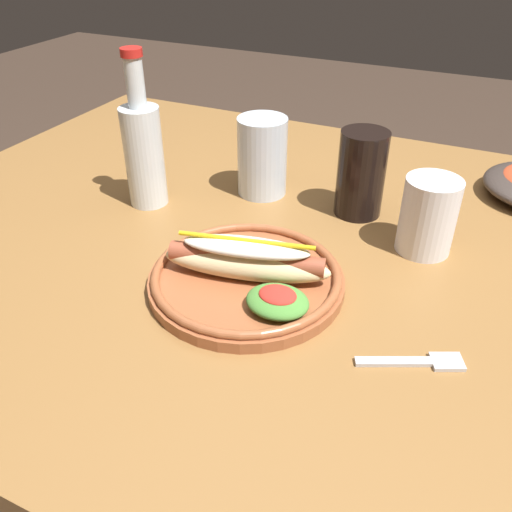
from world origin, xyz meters
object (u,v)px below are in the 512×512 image
at_px(extra_cup, 428,216).
at_px(glass_bottle, 143,150).
at_px(soda_cup, 361,174).
at_px(water_cup, 262,157).
at_px(hot_dog_plate, 248,274).
at_px(fork, 419,362).

height_order(extra_cup, glass_bottle, glass_bottle).
relative_size(soda_cup, extra_cup, 1.23).
xyz_separation_m(soda_cup, water_cup, (-0.17, 0.00, -0.00)).
relative_size(hot_dog_plate, soda_cup, 1.88).
distance_m(water_cup, extra_cup, 0.30).
relative_size(hot_dog_plate, extra_cup, 2.31).
bearing_deg(soda_cup, water_cup, 179.77).
bearing_deg(fork, soda_cup, 92.54).
xyz_separation_m(hot_dog_plate, fork, (0.23, -0.05, -0.02)).
distance_m(hot_dog_plate, glass_bottle, 0.31).
xyz_separation_m(hot_dog_plate, glass_bottle, (-0.26, 0.15, 0.07)).
bearing_deg(hot_dog_plate, fork, -11.03).
height_order(soda_cup, extra_cup, soda_cup).
distance_m(hot_dog_plate, water_cup, 0.28).
distance_m(fork, water_cup, 0.46).
distance_m(fork, glass_bottle, 0.53).
height_order(fork, soda_cup, soda_cup).
relative_size(soda_cup, glass_bottle, 0.55).
xyz_separation_m(fork, glass_bottle, (-0.49, 0.19, 0.09)).
xyz_separation_m(fork, water_cup, (-0.33, 0.31, 0.06)).
bearing_deg(water_cup, hot_dog_plate, -69.29).
height_order(hot_dog_plate, water_cup, water_cup).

